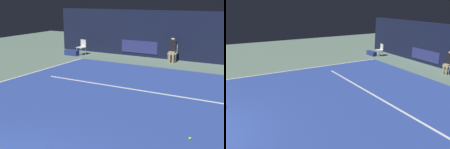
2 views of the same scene
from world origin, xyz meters
The scene contains 7 objects.
ground_plane centered at (0.00, 4.98, 0.00)m, with size 32.73×32.73×0.00m, color slate.
court_surface centered at (0.00, 4.98, 0.01)m, with size 10.78×11.97×0.01m, color #2D479E.
line_sideline_right centered at (-5.34, 4.98, 0.01)m, with size 0.10×11.97×0.01m, color white.
line_service centered at (0.00, 7.08, 0.01)m, with size 8.41×0.10×0.01m, color white.
line_judge_on_chair centered at (-0.72, 12.55, 0.69)m, with size 0.48×0.56×1.32m.
courtside_chair_near centered at (-6.04, 12.00, 0.50)m, with size 0.51×0.49×0.88m.
equipment_bag centered at (-6.42, 11.51, 0.16)m, with size 0.84×0.32×0.32m, color navy.
Camera 2 is at (7.20, 1.44, 3.87)m, focal length 36.73 mm.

